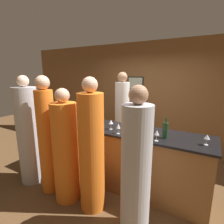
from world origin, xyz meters
name	(u,v)px	position (x,y,z in m)	size (l,w,h in m)	color
ground_plane	(115,180)	(0.00, 0.00, 0.00)	(14.00, 14.00, 0.00)	brown
back_wall	(148,97)	(0.00, 1.85, 1.40)	(8.00, 0.08, 2.80)	brown
bar_counter	(115,155)	(0.00, 0.00, 0.53)	(3.24, 0.74, 1.06)	brown
bartender	(122,120)	(-0.29, 0.87, 0.96)	(0.32, 0.32, 2.04)	silver
guest_0	(47,138)	(-0.86, -0.77, 0.95)	(0.29, 0.29, 1.98)	orange
guest_1	(136,169)	(0.74, -0.82, 0.88)	(0.37, 0.37, 1.89)	#B2B2B7
guest_2	(92,151)	(0.02, -0.74, 0.92)	(0.37, 0.37, 1.97)	orange
guest_3	(66,151)	(-0.45, -0.79, 0.83)	(0.39, 0.39, 1.80)	orange
guest_4	(29,135)	(-1.38, -0.75, 0.92)	(0.40, 0.40, 1.98)	#B2B2B7
wine_bottle_0	(165,130)	(0.90, -0.10, 1.19)	(0.08, 0.08, 0.32)	#19381E
wine_bottle_1	(79,119)	(-0.64, -0.22, 1.18)	(0.08, 0.08, 0.30)	black
wine_glass_0	(111,122)	(-0.01, -0.13, 1.19)	(0.08, 0.08, 0.17)	silver
wine_glass_1	(100,119)	(-0.27, -0.06, 1.20)	(0.06, 0.06, 0.18)	silver
wine_glass_2	(118,126)	(0.21, -0.27, 1.19)	(0.06, 0.06, 0.17)	silver
wine_glass_3	(80,121)	(-0.52, -0.33, 1.19)	(0.07, 0.07, 0.16)	silver
wine_glass_4	(83,116)	(-0.73, 0.02, 1.19)	(0.07, 0.07, 0.16)	silver
wine_glass_5	(207,137)	(1.45, -0.08, 1.18)	(0.07, 0.07, 0.15)	silver
wine_glass_6	(46,114)	(-1.45, -0.26, 1.20)	(0.07, 0.07, 0.18)	silver
wine_glass_7	(157,133)	(0.82, -0.27, 1.18)	(0.06, 0.06, 0.16)	silver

